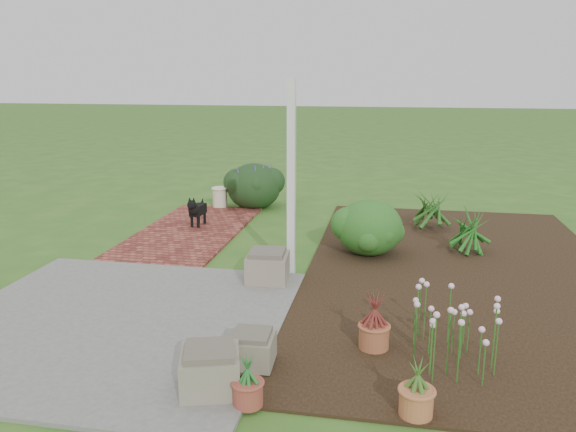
% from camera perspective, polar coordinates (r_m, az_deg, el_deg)
% --- Properties ---
extents(ground, '(80.00, 80.00, 0.00)m').
position_cam_1_polar(ground, '(7.37, -2.12, -5.96)').
color(ground, '#2F611E').
rests_on(ground, ground).
extents(concrete_patio, '(3.50, 3.50, 0.04)m').
position_cam_1_polar(concrete_patio, '(6.26, -17.23, -10.23)').
color(concrete_patio, '#62625F').
rests_on(concrete_patio, ground).
extents(brick_path, '(1.60, 3.50, 0.04)m').
position_cam_1_polar(brick_path, '(9.44, -9.87, -1.51)').
color(brick_path, maroon).
rests_on(brick_path, ground).
extents(garden_bed, '(4.00, 7.00, 0.03)m').
position_cam_1_polar(garden_bed, '(7.73, 17.22, -5.53)').
color(garden_bed, black).
rests_on(garden_bed, ground).
extents(veranda_post, '(0.10, 0.10, 2.50)m').
position_cam_1_polar(veranda_post, '(7.08, 0.35, 3.70)').
color(veranda_post, white).
rests_on(veranda_post, ground).
extents(stone_trough_near, '(0.59, 0.59, 0.31)m').
position_cam_1_polar(stone_trough_near, '(4.77, -7.91, -15.36)').
color(stone_trough_near, gray).
rests_on(stone_trough_near, concrete_patio).
extents(stone_trough_mid, '(0.40, 0.40, 0.26)m').
position_cam_1_polar(stone_trough_mid, '(5.12, -3.68, -13.43)').
color(stone_trough_mid, '#736F58').
rests_on(stone_trough_mid, concrete_patio).
extents(stone_trough_far, '(0.53, 0.53, 0.33)m').
position_cam_1_polar(stone_trough_far, '(7.02, -2.08, -5.24)').
color(stone_trough_far, gray).
rests_on(stone_trough_far, concrete_patio).
extents(black_dog, '(0.20, 0.56, 0.49)m').
position_cam_1_polar(black_dog, '(9.59, -9.25, 0.67)').
color(black_dog, black).
rests_on(black_dog, brick_path).
extents(cream_ceramic_urn, '(0.34, 0.34, 0.37)m').
position_cam_1_polar(cream_ceramic_urn, '(10.99, -6.94, 1.91)').
color(cream_ceramic_urn, beige).
rests_on(cream_ceramic_urn, brick_path).
extents(evergreen_shrub, '(1.11, 1.11, 0.81)m').
position_cam_1_polar(evergreen_shrub, '(8.11, 8.26, -1.01)').
color(evergreen_shrub, '#143F10').
rests_on(evergreen_shrub, garden_bed).
extents(agapanthus_clump_back, '(0.86, 0.86, 0.77)m').
position_cam_1_polar(agapanthus_clump_back, '(8.47, 17.91, -1.04)').
color(agapanthus_clump_back, '#0E400E').
rests_on(agapanthus_clump_back, garden_bed).
extents(agapanthus_clump_front, '(1.17, 1.17, 0.79)m').
position_cam_1_polar(agapanthus_clump_front, '(9.60, 14.26, 1.01)').
color(agapanthus_clump_front, '#15350E').
rests_on(agapanthus_clump_front, garden_bed).
extents(pink_flower_patch, '(1.07, 1.07, 0.64)m').
position_cam_1_polar(pink_flower_patch, '(5.35, 17.68, -10.67)').
color(pink_flower_patch, '#113D0F').
rests_on(pink_flower_patch, garden_bed).
extents(terracotta_pot_bronze, '(0.29, 0.29, 0.23)m').
position_cam_1_polar(terracotta_pot_bronze, '(5.46, 8.72, -11.98)').
color(terracotta_pot_bronze, '#9E5735').
rests_on(terracotta_pot_bronze, garden_bed).
extents(terracotta_pot_small_left, '(0.33, 0.33, 0.21)m').
position_cam_1_polar(terracotta_pot_small_left, '(4.57, 12.90, -17.93)').
color(terracotta_pot_small_left, '#B7673E').
rests_on(terracotta_pot_small_left, garden_bed).
extents(terracotta_pot_small_right, '(0.30, 0.30, 0.20)m').
position_cam_1_polar(terracotta_pot_small_right, '(4.59, -4.09, -17.51)').
color(terracotta_pot_small_right, brown).
rests_on(terracotta_pot_small_right, garden_bed).
extents(purple_flowering_bush, '(1.26, 1.26, 0.90)m').
position_cam_1_polar(purple_flowering_bush, '(10.95, -3.50, 3.15)').
color(purple_flowering_bush, black).
rests_on(purple_flowering_bush, ground).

